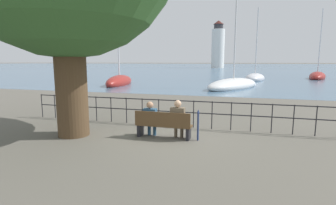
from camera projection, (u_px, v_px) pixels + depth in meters
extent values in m
plane|color=#605B51|center=(164.00, 137.00, 8.76)|extent=(1000.00, 1000.00, 0.00)
cube|color=slate|center=(240.00, 66.00, 161.45)|extent=(600.00, 300.00, 0.01)
cylinder|color=#4C3823|center=(71.00, 81.00, 8.75)|extent=(1.03, 1.03, 3.72)
cube|color=brown|center=(164.00, 125.00, 8.69)|extent=(1.87, 0.45, 0.05)
cube|color=brown|center=(162.00, 119.00, 8.46)|extent=(1.87, 0.04, 0.45)
cube|color=black|center=(141.00, 130.00, 8.96)|extent=(0.10, 0.41, 0.40)
cube|color=black|center=(188.00, 134.00, 8.50)|extent=(0.10, 0.41, 0.40)
cylinder|color=navy|center=(149.00, 129.00, 9.03)|extent=(0.11, 0.11, 0.45)
cylinder|color=navy|center=(155.00, 129.00, 8.97)|extent=(0.11, 0.11, 0.45)
cube|color=navy|center=(151.00, 121.00, 8.87)|extent=(0.37, 0.26, 0.14)
cube|color=navy|center=(150.00, 116.00, 8.76)|extent=(0.44, 0.24, 0.51)
sphere|color=#A87A5B|center=(150.00, 105.00, 8.70)|extent=(0.23, 0.23, 0.23)
cylinder|color=brown|center=(176.00, 131.00, 8.77)|extent=(0.11, 0.11, 0.45)
cylinder|color=brown|center=(182.00, 131.00, 8.71)|extent=(0.11, 0.11, 0.45)
cube|color=brown|center=(178.00, 123.00, 8.61)|extent=(0.39, 0.26, 0.14)
cube|color=brown|center=(178.00, 117.00, 8.49)|extent=(0.46, 0.24, 0.59)
sphere|color=tan|center=(178.00, 104.00, 8.43)|extent=(0.23, 0.23, 0.23)
cylinder|color=black|center=(42.00, 106.00, 11.92)|extent=(0.04, 0.04, 1.05)
cylinder|color=black|center=(55.00, 106.00, 11.73)|extent=(0.04, 0.04, 1.05)
cylinder|color=black|center=(68.00, 107.00, 11.54)|extent=(0.04, 0.04, 1.05)
cylinder|color=black|center=(82.00, 108.00, 11.34)|extent=(0.04, 0.04, 1.05)
cylinder|color=black|center=(96.00, 109.00, 11.15)|extent=(0.04, 0.04, 1.05)
cylinder|color=black|center=(111.00, 109.00, 10.96)|extent=(0.04, 0.04, 1.05)
cylinder|color=black|center=(126.00, 110.00, 10.77)|extent=(0.04, 0.04, 1.05)
cylinder|color=black|center=(142.00, 111.00, 10.57)|extent=(0.04, 0.04, 1.05)
cylinder|color=black|center=(159.00, 112.00, 10.38)|extent=(0.04, 0.04, 1.05)
cylinder|color=black|center=(176.00, 113.00, 10.19)|extent=(0.04, 0.04, 1.05)
cylinder|color=black|center=(194.00, 114.00, 10.00)|extent=(0.04, 0.04, 1.05)
cylinder|color=black|center=(212.00, 115.00, 9.80)|extent=(0.04, 0.04, 1.05)
cylinder|color=black|center=(231.00, 116.00, 9.61)|extent=(0.04, 0.04, 1.05)
cylinder|color=black|center=(251.00, 117.00, 9.42)|extent=(0.04, 0.04, 1.05)
cylinder|color=black|center=(272.00, 118.00, 9.23)|extent=(0.04, 0.04, 1.05)
cylinder|color=black|center=(294.00, 120.00, 9.03)|extent=(0.04, 0.04, 1.05)
cylinder|color=black|center=(316.00, 121.00, 8.84)|extent=(0.04, 0.04, 1.05)
cylinder|color=black|center=(176.00, 101.00, 10.11)|extent=(12.60, 0.04, 0.04)
cylinder|color=black|center=(176.00, 112.00, 10.18)|extent=(12.60, 0.04, 0.04)
cylinder|color=navy|center=(198.00, 127.00, 8.36)|extent=(0.06, 0.06, 0.90)
cone|color=navy|center=(198.00, 111.00, 8.29)|extent=(0.09, 0.09, 0.12)
ellipsoid|color=silver|center=(255.00, 78.00, 35.29)|extent=(3.43, 5.77, 1.37)
cylinder|color=silver|center=(257.00, 42.00, 34.55)|extent=(0.14, 0.14, 8.75)
ellipsoid|color=white|center=(233.00, 85.00, 24.95)|extent=(5.83, 8.62, 1.36)
cylinder|color=silver|center=(236.00, 28.00, 24.13)|extent=(0.14, 0.14, 9.78)
ellipsoid|color=maroon|center=(317.00, 77.00, 38.75)|extent=(4.12, 8.18, 1.49)
cylinder|color=silver|center=(320.00, 42.00, 37.96)|extent=(0.14, 0.14, 9.25)
ellipsoid|color=maroon|center=(119.00, 82.00, 28.51)|extent=(2.94, 7.24, 1.51)
cylinder|color=silver|center=(118.00, 28.00, 27.63)|extent=(0.14, 0.14, 10.41)
cylinder|color=white|center=(218.00, 49.00, 101.97)|extent=(4.97, 4.97, 14.86)
cylinder|color=#2D2D33|center=(219.00, 27.00, 100.68)|extent=(3.48, 3.48, 1.81)
cone|color=#4C1E19|center=(219.00, 22.00, 100.43)|extent=(3.98, 3.98, 1.45)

